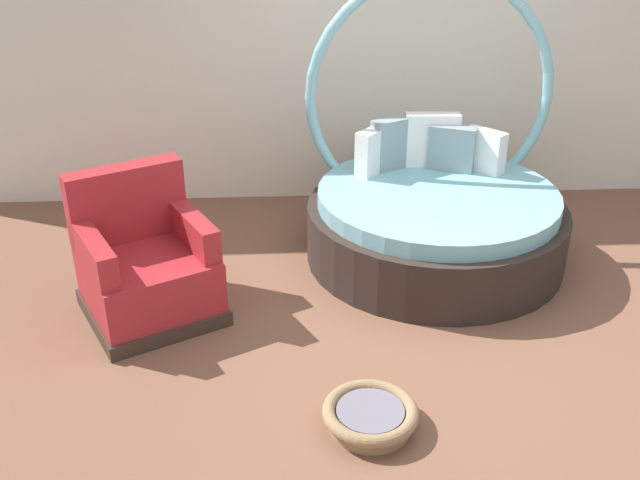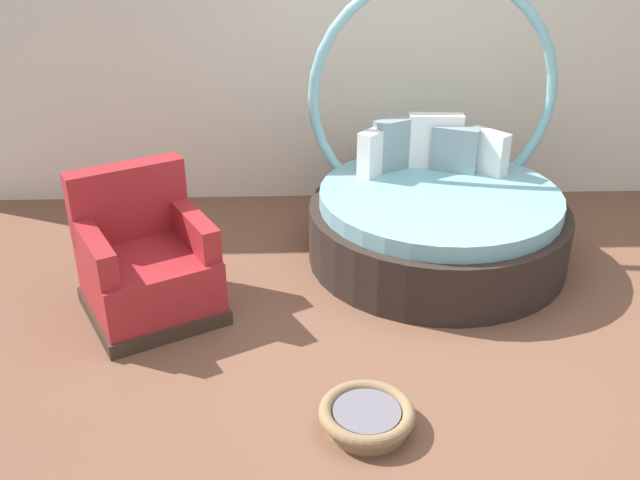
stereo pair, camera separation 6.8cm
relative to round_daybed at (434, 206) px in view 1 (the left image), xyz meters
The scene contains 5 objects.
ground_plane 1.25m from the round_daybed, 100.88° to the right, with size 8.00×8.00×0.02m, color brown.
back_wall 1.61m from the round_daybed, 100.65° to the left, with size 8.00×0.12×2.88m, color silver.
round_daybed is the anchor object (origin of this frame).
red_armchair 2.15m from the round_daybed, 160.56° to the right, with size 1.08×1.08×0.94m.
pet_basket 2.07m from the round_daybed, 109.83° to the right, with size 0.51×0.51×0.13m.
Camera 1 is at (-0.89, -3.70, 2.63)m, focal length 40.62 mm.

